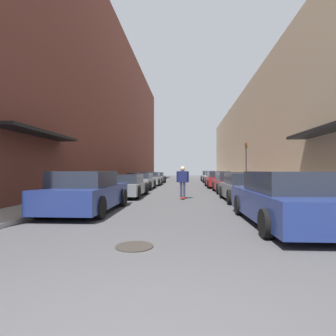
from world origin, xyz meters
TOP-DOWN VIEW (x-y plane):
  - ground at (0.00, 19.10)m, footprint 105.04×105.04m
  - curb_strip_left at (-4.99, 23.87)m, footprint 1.80×47.75m
  - curb_strip_right at (4.99, 23.87)m, footprint 1.80×47.75m
  - building_row_left at (-7.89, 23.87)m, footprint 4.90×47.75m
  - building_row_right at (7.89, 23.87)m, footprint 4.90×47.75m
  - parked_car_left_0 at (-3.04, 6.96)m, footprint 2.03×4.39m
  - parked_car_left_1 at (-2.94, 12.09)m, footprint 2.08×4.28m
  - parked_car_left_2 at (-3.06, 17.45)m, footprint 1.92×4.00m
  - parked_car_left_3 at (-3.04, 22.55)m, footprint 2.03×3.95m
  - parked_car_left_4 at (-3.05, 27.83)m, footprint 1.87×3.99m
  - parked_car_right_0 at (2.96, 5.20)m, footprint 2.05×4.67m
  - parked_car_right_1 at (3.06, 10.34)m, footprint 2.03×4.06m
  - parked_car_right_2 at (3.06, 14.97)m, footprint 1.88×4.03m
  - parked_car_right_3 at (2.94, 20.09)m, footprint 1.97×4.47m
  - parked_car_right_4 at (3.08, 25.66)m, footprint 1.89×4.58m
  - parked_car_right_5 at (3.11, 31.50)m, footprint 1.85×4.51m
  - skateboarder at (0.17, 11.21)m, footprint 0.61×0.78m
  - manhole_cover at (-0.58, 3.03)m, footprint 0.70×0.70m
  - traffic_light at (4.97, 18.93)m, footprint 0.16×0.22m

SIDE VIEW (x-z plane):
  - ground at x=0.00m, z-range 0.00..0.00m
  - manhole_cover at x=-0.58m, z-range 0.00..0.02m
  - curb_strip_left at x=-4.99m, z-range 0.00..0.12m
  - curb_strip_right at x=4.99m, z-range 0.00..0.12m
  - parked_car_left_1 at x=-2.94m, z-range -0.01..1.17m
  - parked_car_left_4 at x=-3.05m, z-range -0.01..1.18m
  - parked_car_left_2 at x=-3.06m, z-range -0.01..1.21m
  - parked_car_left_3 at x=-3.04m, z-range -0.02..1.23m
  - parked_car_right_1 at x=3.06m, z-range -0.03..1.27m
  - parked_car_right_2 at x=3.06m, z-range -0.03..1.28m
  - parked_car_right_4 at x=3.08m, z-range -0.01..1.28m
  - parked_car_right_5 at x=3.11m, z-range -0.02..1.30m
  - parked_car_right_3 at x=2.94m, z-range -0.02..1.31m
  - parked_car_right_0 at x=2.96m, z-range -0.03..1.35m
  - parked_car_left_0 at x=-3.04m, z-range -0.03..1.36m
  - skateboarder at x=0.17m, z-range 0.18..1.79m
  - traffic_light at x=4.97m, z-range 0.53..3.96m
  - building_row_right at x=7.89m, z-range 0.00..9.27m
  - building_row_left at x=-7.89m, z-range 0.00..15.30m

